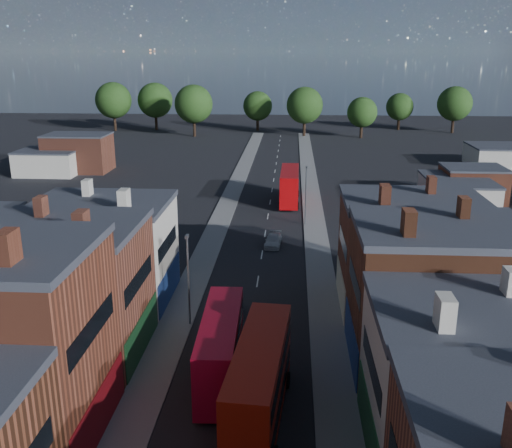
# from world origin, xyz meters

# --- Properties ---
(pavement_west) EXTENTS (3.00, 200.00, 0.12)m
(pavement_west) POSITION_xyz_m (-6.50, 50.00, 0.06)
(pavement_west) COLOR gray
(pavement_west) RESTS_ON ground
(pavement_east) EXTENTS (3.00, 200.00, 0.12)m
(pavement_east) POSITION_xyz_m (6.50, 50.00, 0.06)
(pavement_east) COLOR gray
(pavement_east) RESTS_ON ground
(lamp_post_2) EXTENTS (0.25, 0.70, 8.12)m
(lamp_post_2) POSITION_xyz_m (-5.20, 30.00, 4.70)
(lamp_post_2) COLOR slate
(lamp_post_2) RESTS_ON ground
(lamp_post_3) EXTENTS (0.25, 0.70, 8.12)m
(lamp_post_3) POSITION_xyz_m (5.20, 60.00, 4.70)
(lamp_post_3) COLOR slate
(lamp_post_3) RESTS_ON ground
(bus_0) EXTENTS (3.06, 11.19, 4.81)m
(bus_0) POSITION_xyz_m (-1.50, 21.73, 2.59)
(bus_0) COLOR #AA0921
(bus_0) RESTS_ON ground
(bus_1) EXTENTS (3.85, 12.43, 5.29)m
(bus_1) POSITION_xyz_m (1.50, 17.28, 2.85)
(bus_1) COLOR #A11709
(bus_1) RESTS_ON ground
(bus_2) EXTENTS (3.12, 11.87, 5.11)m
(bus_2) POSITION_xyz_m (2.98, 71.91, 2.76)
(bus_2) COLOR #B4070A
(bus_2) RESTS_ON ground
(car_2) EXTENTS (2.04, 4.19, 1.15)m
(car_2) POSITION_xyz_m (-2.06, 31.91, 0.57)
(car_2) COLOR black
(car_2) RESTS_ON ground
(car_3) EXTENTS (2.23, 4.74, 1.34)m
(car_3) POSITION_xyz_m (1.20, 51.28, 0.67)
(car_3) COLOR silver
(car_3) RESTS_ON ground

